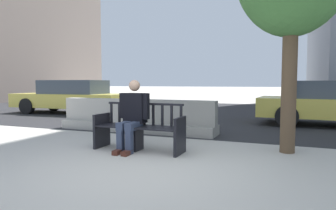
{
  "coord_description": "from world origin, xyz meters",
  "views": [
    {
      "loc": [
        1.94,
        -3.71,
        1.26
      ],
      "look_at": [
        -0.58,
        2.73,
        0.75
      ],
      "focal_mm": 32.0,
      "sensor_mm": 36.0,
      "label": 1
    }
  ],
  "objects_px": {
    "street_bench": "(139,129)",
    "seated_person": "(133,114)",
    "car_taxi_near": "(71,97)",
    "jersey_barrier_centre": "(176,120)",
    "jersey_barrier_left": "(99,117)"
  },
  "relations": [
    {
      "from": "street_bench",
      "to": "jersey_barrier_left",
      "type": "bearing_deg",
      "value": 138.74
    },
    {
      "from": "street_bench",
      "to": "jersey_barrier_centre",
      "type": "bearing_deg",
      "value": 88.64
    },
    {
      "from": "street_bench",
      "to": "seated_person",
      "type": "height_order",
      "value": "seated_person"
    },
    {
      "from": "seated_person",
      "to": "car_taxi_near",
      "type": "bearing_deg",
      "value": 137.43
    },
    {
      "from": "jersey_barrier_centre",
      "to": "jersey_barrier_left",
      "type": "relative_size",
      "value": 1.0
    },
    {
      "from": "street_bench",
      "to": "jersey_barrier_centre",
      "type": "height_order",
      "value": "street_bench"
    },
    {
      "from": "jersey_barrier_centre",
      "to": "seated_person",
      "type": "bearing_deg",
      "value": -94.49
    },
    {
      "from": "street_bench",
      "to": "jersey_barrier_centre",
      "type": "xyz_separation_m",
      "value": [
        0.05,
        1.93,
        -0.06
      ]
    },
    {
      "from": "seated_person",
      "to": "jersey_barrier_centre",
      "type": "distance_m",
      "value": 2.02
    },
    {
      "from": "street_bench",
      "to": "car_taxi_near",
      "type": "xyz_separation_m",
      "value": [
        -5.75,
        5.12,
        0.3
      ]
    },
    {
      "from": "street_bench",
      "to": "car_taxi_near",
      "type": "bearing_deg",
      "value": 138.29
    },
    {
      "from": "jersey_barrier_centre",
      "to": "jersey_barrier_left",
      "type": "xyz_separation_m",
      "value": [
        -2.26,
        0.02,
        0.0
      ]
    },
    {
      "from": "seated_person",
      "to": "car_taxi_near",
      "type": "xyz_separation_m",
      "value": [
        -5.64,
        5.18,
        0.0
      ]
    },
    {
      "from": "car_taxi_near",
      "to": "jersey_barrier_left",
      "type": "bearing_deg",
      "value": -42.0
    },
    {
      "from": "car_taxi_near",
      "to": "street_bench",
      "type": "bearing_deg",
      "value": -41.71
    }
  ]
}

